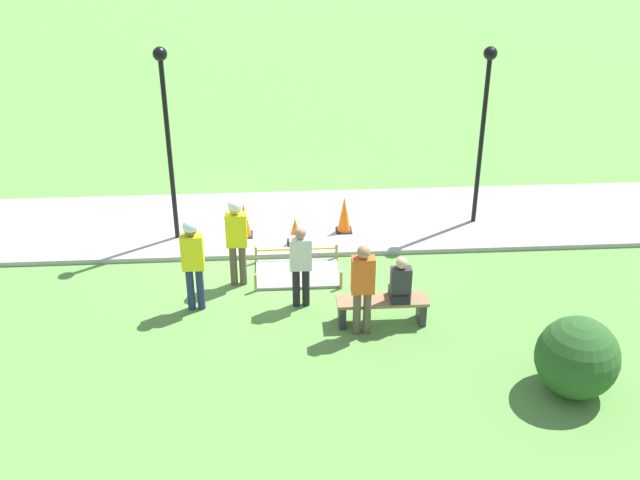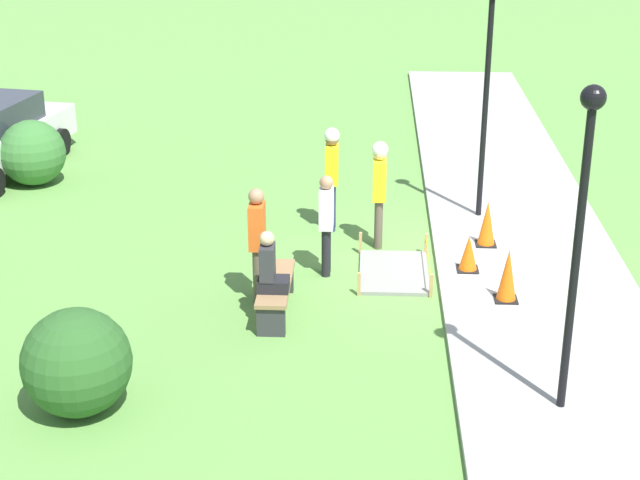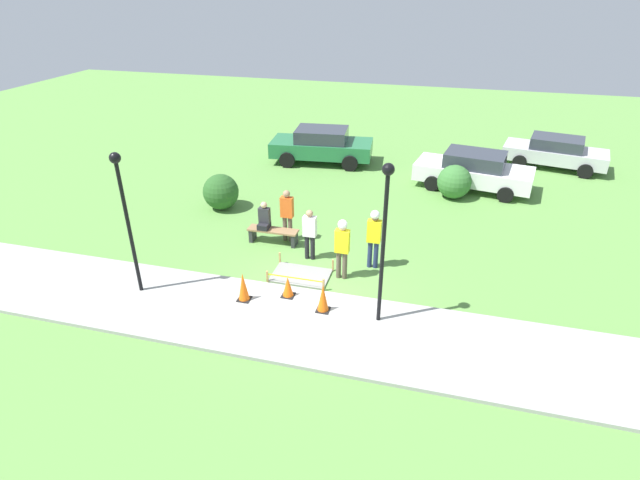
# 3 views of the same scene
# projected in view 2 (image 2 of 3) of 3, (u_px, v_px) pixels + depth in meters

# --- Properties ---
(ground_plane) EXTENTS (60.00, 60.00, 0.00)m
(ground_plane) POSITION_uv_depth(u_px,v_px,m) (435.00, 262.00, 16.05)
(ground_plane) COLOR #5B8E42
(sidewalk) EXTENTS (28.00, 3.02, 0.10)m
(sidewalk) POSITION_uv_depth(u_px,v_px,m) (528.00, 261.00, 15.96)
(sidewalk) COLOR #9E9E99
(sidewalk) RESTS_ON ground_plane
(wet_concrete_patch) EXTENTS (1.70, 1.14, 0.38)m
(wet_concrete_patch) POSITION_uv_depth(u_px,v_px,m) (394.00, 272.00, 15.58)
(wet_concrete_patch) COLOR gray
(wet_concrete_patch) RESTS_ON ground_plane
(traffic_cone_near_patch) EXTENTS (0.34, 0.34, 0.81)m
(traffic_cone_near_patch) POSITION_uv_depth(u_px,v_px,m) (508.00, 275.00, 14.33)
(traffic_cone_near_patch) COLOR black
(traffic_cone_near_patch) RESTS_ON sidewalk
(traffic_cone_far_patch) EXTENTS (0.34, 0.34, 0.58)m
(traffic_cone_far_patch) POSITION_uv_depth(u_px,v_px,m) (468.00, 253.00, 15.39)
(traffic_cone_far_patch) COLOR black
(traffic_cone_far_patch) RESTS_ON sidewalk
(traffic_cone_sidewalk_edge) EXTENTS (0.34, 0.34, 0.77)m
(traffic_cone_sidewalk_edge) POSITION_uv_depth(u_px,v_px,m) (487.00, 224.00, 16.33)
(traffic_cone_sidewalk_edge) COLOR black
(traffic_cone_sidewalk_edge) RESTS_ON sidewalk
(park_bench) EXTENTS (1.64, 0.44, 0.50)m
(park_bench) POSITION_uv_depth(u_px,v_px,m) (276.00, 291.00, 14.19)
(park_bench) COLOR #2D2D33
(park_bench) RESTS_ON ground_plane
(person_seated_on_bench) EXTENTS (0.36, 0.44, 0.89)m
(person_seated_on_bench) POSITION_uv_depth(u_px,v_px,m) (270.00, 267.00, 13.73)
(person_seated_on_bench) COLOR black
(person_seated_on_bench) RESTS_ON park_bench
(worker_supervisor) EXTENTS (0.40, 0.27, 1.86)m
(worker_supervisor) POSITION_uv_depth(u_px,v_px,m) (332.00, 169.00, 16.99)
(worker_supervisor) COLOR navy
(worker_supervisor) RESTS_ON ground_plane
(worker_assistant) EXTENTS (0.40, 0.27, 1.85)m
(worker_assistant) POSITION_uv_depth(u_px,v_px,m) (379.00, 184.00, 16.25)
(worker_assistant) COLOR brown
(worker_assistant) RESTS_ON ground_plane
(bystander_in_orange_shirt) EXTENTS (0.40, 0.23, 1.77)m
(bystander_in_orange_shirt) POSITION_uv_depth(u_px,v_px,m) (257.00, 238.00, 14.33)
(bystander_in_orange_shirt) COLOR brown
(bystander_in_orange_shirt) RESTS_ON ground_plane
(bystander_in_gray_shirt) EXTENTS (0.40, 0.22, 1.64)m
(bystander_in_gray_shirt) POSITION_uv_depth(u_px,v_px,m) (326.00, 219.00, 15.26)
(bystander_in_gray_shirt) COLOR black
(bystander_in_gray_shirt) RESTS_ON ground_plane
(lamppost_near) EXTENTS (0.28, 0.28, 4.11)m
(lamppost_near) POSITION_uv_depth(u_px,v_px,m) (488.00, 69.00, 16.79)
(lamppost_near) COLOR black
(lamppost_near) RESTS_ON sidewalk
(lamppost_far) EXTENTS (0.28, 0.28, 3.91)m
(lamppost_far) POSITION_uv_depth(u_px,v_px,m) (582.00, 205.00, 10.80)
(lamppost_far) COLOR black
(lamppost_far) RESTS_ON sidewalk
(shrub_rounded_near) EXTENTS (1.32, 1.32, 1.32)m
(shrub_rounded_near) POSITION_uv_depth(u_px,v_px,m) (77.00, 362.00, 11.60)
(shrub_rounded_near) COLOR #285623
(shrub_rounded_near) RESTS_ON ground_plane
(shrub_rounded_mid) EXTENTS (1.31, 1.31, 1.31)m
(shrub_rounded_mid) POSITION_uv_depth(u_px,v_px,m) (32.00, 153.00, 19.45)
(shrub_rounded_mid) COLOR #387033
(shrub_rounded_mid) RESTS_ON ground_plane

